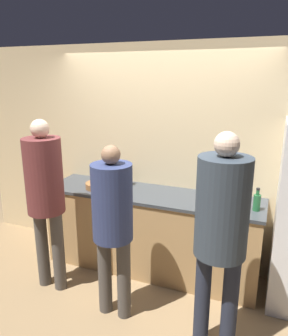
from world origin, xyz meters
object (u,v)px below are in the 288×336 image
at_px(person_right, 221,224).
at_px(utensil_crock, 126,179).
at_px(fruit_bowl, 98,185).
at_px(bottle_green, 257,202).
at_px(bottle_red, 237,194).
at_px(cup_black, 124,191).
at_px(person_center, 113,217).
at_px(person_left, 45,190).

distance_m(person_right, utensil_crock, 1.69).
distance_m(person_right, fruit_bowl, 1.78).
xyz_separation_m(bottle_green, bottle_red, (-0.21, 0.16, -0.01)).
relative_size(bottle_green, cup_black, 2.75).
bearing_deg(fruit_bowl, utensil_crock, 42.49).
relative_size(bottle_red, cup_black, 2.56).
distance_m(person_center, fruit_bowl, 0.98).
bearing_deg(person_center, cup_black, 107.34).
bearing_deg(person_center, bottle_red, 43.87).
relative_size(person_right, cup_black, 21.95).
bearing_deg(person_right, fruit_bowl, 151.66).
relative_size(person_center, bottle_red, 7.72).
xyz_separation_m(person_left, bottle_red, (1.81, 0.81, -0.08)).
xyz_separation_m(person_left, fruit_bowl, (0.24, 0.65, -0.13)).
relative_size(person_left, person_center, 1.10).
relative_size(person_right, utensil_crock, 6.29).
distance_m(person_left, bottle_red, 1.98).
height_order(utensil_crock, bottle_red, utensil_crock).
relative_size(person_left, fruit_bowl, 6.42).
height_order(person_center, fruit_bowl, person_center).
bearing_deg(fruit_bowl, bottle_green, 0.09).
relative_size(fruit_bowl, bottle_green, 1.23).
relative_size(bottle_green, bottle_red, 1.07).
height_order(bottle_red, cup_black, bottle_red).
xyz_separation_m(bottle_red, cup_black, (-1.20, -0.22, -0.05)).
relative_size(person_center, cup_black, 19.75).
distance_m(person_left, fruit_bowl, 0.70).
xyz_separation_m(person_right, fruit_bowl, (-1.56, 0.84, -0.15)).
xyz_separation_m(person_center, fruit_bowl, (-0.59, 0.78, -0.01)).
relative_size(person_left, person_right, 0.99).
bearing_deg(bottle_green, utensil_crock, 171.18).
height_order(person_right, fruit_bowl, person_right).
distance_m(fruit_bowl, bottle_red, 1.58).
distance_m(person_left, person_right, 1.81).
height_order(person_center, utensil_crock, person_center).
bearing_deg(person_right, person_center, 176.17).
height_order(bottle_green, cup_black, bottle_green).
xyz_separation_m(person_left, bottle_green, (2.01, 0.65, -0.07)).
xyz_separation_m(person_center, person_right, (0.97, -0.06, 0.14)).
xyz_separation_m(bottle_green, cup_black, (-1.40, -0.07, -0.05)).
bearing_deg(person_center, fruit_bowl, 127.40).
height_order(fruit_bowl, utensil_crock, utensil_crock).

